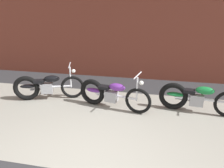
{
  "coord_description": "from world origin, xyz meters",
  "views": [
    {
      "loc": [
        0.98,
        -2.49,
        2.54
      ],
      "look_at": [
        0.04,
        2.2,
        0.75
      ],
      "focal_mm": 33.06,
      "sensor_mm": 36.0,
      "label": 1
    }
  ],
  "objects": [
    {
      "name": "motorcycle_green",
      "position": [
        2.07,
        2.58,
        0.4
      ],
      "size": [
        2.0,
        0.63,
        1.03
      ],
      "rotation": [
        0.0,
        0.0,
        -0.14
      ],
      "color": "black",
      "rests_on": "ground"
    },
    {
      "name": "sidewalk_slab",
      "position": [
        0.0,
        1.75,
        0.0
      ],
      "size": [
        36.0,
        3.5,
        0.01
      ],
      "primitive_type": "cube",
      "color": "gray",
      "rests_on": "ground"
    },
    {
      "name": "motorcycle_black",
      "position": [
        -2.03,
        2.55,
        0.4
      ],
      "size": [
        1.94,
        0.85,
        1.03
      ],
      "rotation": [
        0.0,
        0.0,
        0.32
      ],
      "color": "black",
      "rests_on": "ground"
    },
    {
      "name": "motorcycle_purple",
      "position": [
        -0.09,
        2.39,
        0.4
      ],
      "size": [
        1.98,
        0.72,
        1.03
      ],
      "rotation": [
        0.0,
        0.0,
        -0.22
      ],
      "color": "black",
      "rests_on": "ground"
    }
  ]
}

